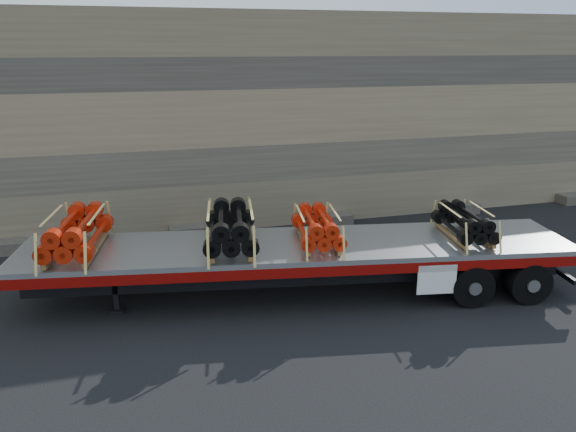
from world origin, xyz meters
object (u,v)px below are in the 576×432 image
(bundle_front, at_px, (76,234))
(bundle_midrear, at_px, (317,228))
(bundle_midfront, at_px, (231,228))
(bundle_rear, at_px, (464,224))
(trailer, at_px, (298,268))

(bundle_front, bearing_deg, bundle_midrear, -0.00)
(bundle_front, height_order, bundle_midfront, bundle_front)
(bundle_front, distance_m, bundle_midrear, 5.64)
(bundle_midrear, height_order, bundle_rear, bundle_midrear)
(bundle_front, relative_size, bundle_rear, 1.23)
(trailer, bearing_deg, bundle_rear, 0.00)
(bundle_midfront, relative_size, bundle_midrear, 1.18)
(trailer, bearing_deg, bundle_midrear, -0.00)
(trailer, xyz_separation_m, bundle_rear, (4.11, -0.70, 1.01))
(bundle_front, bearing_deg, bundle_midfront, -0.00)
(trailer, distance_m, bundle_midfront, 1.96)
(bundle_front, height_order, bundle_rear, bundle_front)
(trailer, relative_size, bundle_midfront, 5.46)
(trailer, bearing_deg, bundle_midfront, -180.00)
(bundle_midfront, height_order, bundle_rear, bundle_midfront)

